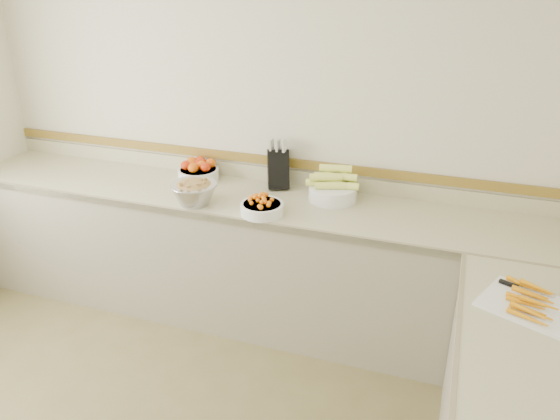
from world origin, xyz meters
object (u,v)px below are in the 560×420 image
(corn_bowl, at_px, (333,188))
(cutting_board, at_px, (530,303))
(knife_block, at_px, (278,168))
(cherry_tomato_bowl, at_px, (262,207))
(tomato_bowl, at_px, (198,170))
(rhubarb_bowl, at_px, (194,191))

(corn_bowl, bearing_deg, cutting_board, -37.92)
(knife_block, height_order, corn_bowl, knife_block)
(knife_block, distance_m, cutting_board, 1.78)
(cherry_tomato_bowl, relative_size, corn_bowl, 0.77)
(tomato_bowl, bearing_deg, cutting_board, -23.68)
(cherry_tomato_bowl, relative_size, cutting_board, 0.54)
(tomato_bowl, bearing_deg, rhubarb_bowl, -66.60)
(rhubarb_bowl, bearing_deg, knife_block, 46.93)
(knife_block, distance_m, cherry_tomato_bowl, 0.44)
(tomato_bowl, xyz_separation_m, cutting_board, (2.07, -0.91, -0.05))
(cherry_tomato_bowl, bearing_deg, knife_block, 96.10)
(corn_bowl, xyz_separation_m, rhubarb_bowl, (-0.80, -0.35, 0.01))
(knife_block, bearing_deg, tomato_bowl, -176.14)
(cherry_tomato_bowl, bearing_deg, tomato_bowl, 147.64)
(tomato_bowl, xyz_separation_m, cherry_tomato_bowl, (0.62, -0.39, -0.02))
(cherry_tomato_bowl, distance_m, cutting_board, 1.54)
(corn_bowl, height_order, cutting_board, corn_bowl)
(knife_block, distance_m, rhubarb_bowl, 0.59)
(cutting_board, bearing_deg, knife_block, 147.74)
(tomato_bowl, bearing_deg, knife_block, 3.86)
(corn_bowl, bearing_deg, rhubarb_bowl, -156.50)
(rhubarb_bowl, xyz_separation_m, cutting_board, (1.90, -0.52, -0.07))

